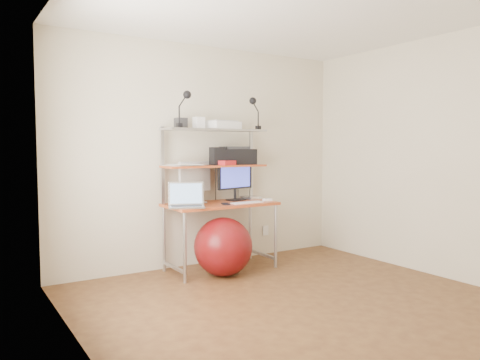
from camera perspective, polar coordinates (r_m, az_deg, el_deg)
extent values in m
plane|color=brown|center=(4.14, 7.97, -15.05)|extent=(3.60, 3.60, 0.00)
plane|color=white|center=(4.08, 8.33, 20.37)|extent=(3.60, 3.60, 0.00)
plane|color=beige|center=(5.41, -4.29, 2.96)|extent=(3.60, 0.00, 3.60)
plane|color=beige|center=(3.07, -18.41, 1.98)|extent=(0.00, 3.60, 3.60)
plane|color=beige|center=(5.26, 23.29, 2.61)|extent=(0.00, 3.60, 3.60)
cube|color=#C15325|center=(5.13, -2.38, -2.97)|extent=(1.20, 0.60, 0.03)
cylinder|color=#AEAEB3|center=(4.71, -6.75, -8.19)|extent=(0.04, 0.04, 0.71)
cylinder|color=#AEAEB3|center=(5.18, -9.25, -7.11)|extent=(0.04, 0.04, 0.71)
cylinder|color=#AEAEB3|center=(5.28, 4.37, -6.85)|extent=(0.04, 0.04, 0.71)
cylinder|color=#AEAEB3|center=(5.70, 1.24, -6.03)|extent=(0.04, 0.04, 0.71)
cube|color=#AEAEB3|center=(5.08, -9.45, 1.72)|extent=(0.03, 0.04, 0.84)
cube|color=#AEAEB3|center=(5.62, 1.34, 1.98)|extent=(0.03, 0.04, 0.84)
cube|color=#C15325|center=(5.21, -3.10, 1.71)|extent=(1.18, 0.34, 0.02)
cube|color=#AEAEB3|center=(5.21, -3.12, 6.11)|extent=(1.18, 0.34, 0.02)
cube|color=white|center=(5.94, 3.13, -6.17)|extent=(0.08, 0.01, 0.12)
cube|color=silver|center=(5.14, -5.40, -2.72)|extent=(0.23, 0.20, 0.01)
cylinder|color=silver|center=(5.15, -5.50, -2.01)|extent=(0.03, 0.03, 0.11)
cube|color=silver|center=(5.13, -5.52, 0.43)|extent=(0.43, 0.15, 0.33)
plane|color=white|center=(5.12, -5.43, 0.42)|extent=(0.38, 0.11, 0.39)
cube|color=black|center=(5.36, -0.49, -2.43)|extent=(0.22, 0.19, 0.01)
cylinder|color=black|center=(5.37, -0.60, -1.71)|extent=(0.03, 0.03, 0.12)
cube|color=black|center=(5.35, -0.60, 0.59)|extent=(0.52, 0.16, 0.32)
plane|color=#3944C3|center=(5.34, -0.51, 0.58)|extent=(0.46, 0.12, 0.47)
cube|color=#BBBCC0|center=(4.77, -6.54, -3.23)|extent=(0.43, 0.37, 0.02)
cube|color=#323234|center=(4.77, -6.54, -3.10)|extent=(0.34, 0.26, 0.00)
cube|color=#BBBCC0|center=(4.89, -6.61, -1.59)|extent=(0.36, 0.21, 0.24)
plane|color=#7091BB|center=(4.89, -6.61, -1.59)|extent=(0.34, 0.21, 0.32)
cube|color=white|center=(5.11, 0.87, -2.77)|extent=(0.37, 0.12, 0.01)
cube|color=white|center=(5.32, 3.35, -2.42)|extent=(0.10, 0.07, 0.03)
cube|color=#BBBCC0|center=(5.50, 1.31, -2.15)|extent=(0.22, 0.22, 0.04)
cube|color=black|center=(4.99, -1.77, -2.93)|extent=(0.12, 0.16, 0.01)
cube|color=black|center=(5.40, -0.67, 2.85)|extent=(0.45, 0.33, 0.18)
cube|color=#323234|center=(5.40, -0.67, 3.96)|extent=(0.31, 0.24, 0.03)
cube|color=black|center=(5.21, -2.80, 2.93)|extent=(0.14, 0.14, 0.20)
cube|color=red|center=(5.18, -1.65, 2.11)|extent=(0.21, 0.17, 0.05)
cube|color=white|center=(5.29, -2.15, 6.66)|extent=(0.41, 0.30, 0.08)
cube|color=silver|center=(5.29, -2.15, 7.19)|extent=(0.34, 0.24, 0.01)
cube|color=white|center=(5.13, -5.05, 6.96)|extent=(0.12, 0.10, 0.13)
cube|color=#323234|center=(5.08, -7.23, 6.89)|extent=(0.12, 0.12, 0.11)
cube|color=black|center=(4.91, -7.41, 6.62)|extent=(0.05, 0.06, 0.05)
cylinder|color=black|center=(4.92, -7.42, 7.89)|extent=(0.02, 0.02, 0.17)
sphere|color=black|center=(4.97, -6.46, 10.30)|extent=(0.09, 0.09, 0.09)
cube|color=black|center=(5.44, 2.23, 6.38)|extent=(0.05, 0.05, 0.05)
cylinder|color=black|center=(5.45, 2.24, 7.47)|extent=(0.01, 0.01, 0.16)
sphere|color=black|center=(5.41, 1.57, 9.62)|extent=(0.08, 0.08, 0.08)
sphere|color=maroon|center=(4.95, -2.06, -8.13)|extent=(0.62, 0.62, 0.62)
cube|color=white|center=(5.03, -7.74, 1.75)|extent=(0.26, 0.32, 0.00)
cube|color=white|center=(5.06, -7.45, 1.82)|extent=(0.23, 0.29, 0.00)
cube|color=white|center=(5.06, -5.96, 1.89)|extent=(0.27, 0.32, 0.00)
cube|color=white|center=(5.03, -7.11, 1.92)|extent=(0.26, 0.32, 0.00)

